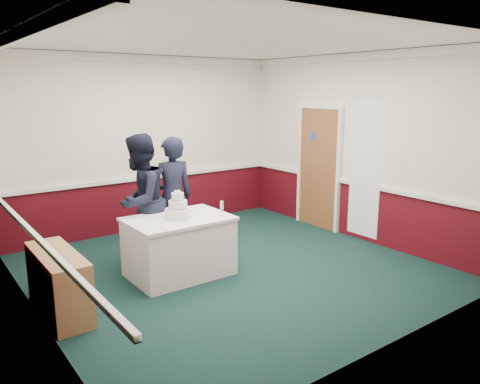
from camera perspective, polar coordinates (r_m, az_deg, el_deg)
ground at (r=6.55m, az=-0.99°, el=-9.36°), size 5.00×5.00×0.00m
room_shell at (r=6.65m, az=-3.57°, el=8.38°), size 5.00×5.00×3.00m
sideboard at (r=5.59m, az=-21.20°, el=-10.30°), size 0.41×1.20×0.70m
cake_table at (r=6.28m, az=-7.44°, el=-6.54°), size 1.32×0.92×0.79m
wedding_cake at (r=6.14m, az=-7.57°, el=-2.12°), size 0.35×0.35×0.36m
cake_knife at (r=5.99m, az=-6.86°, el=-3.55°), size 0.03×0.22×0.00m
champagne_flute at (r=6.15m, az=-2.23°, el=-1.73°), size 0.05×0.05×0.21m
person_man at (r=6.57m, az=-12.07°, el=-1.10°), size 1.14×1.11×1.85m
person_woman at (r=6.91m, az=-8.27°, el=-0.63°), size 0.69×0.49×1.78m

